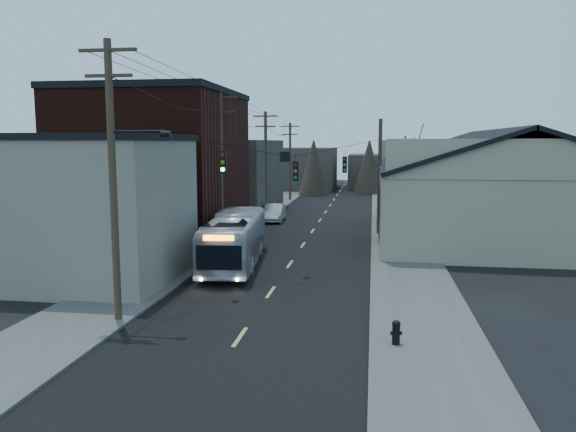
{
  "coord_description": "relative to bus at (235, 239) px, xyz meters",
  "views": [
    {
      "loc": [
        4.51,
        -16.53,
        6.82
      ],
      "look_at": [
        0.19,
        12.07,
        3.0
      ],
      "focal_mm": 35.0,
      "sensor_mm": 36.0,
      "label": 1
    }
  ],
  "objects": [
    {
      "name": "building_brick",
      "position": [
        -7.0,
        6.66,
        3.54
      ],
      "size": [
        10.0,
        12.0,
        10.0
      ],
      "primitive_type": "cube",
      "color": "black",
      "rests_on": "ground"
    },
    {
      "name": "road_surface",
      "position": [
        3.0,
        16.66,
        -1.45
      ],
      "size": [
        9.0,
        110.0,
        0.02
      ],
      "primitive_type": "cube",
      "color": "black",
      "rests_on": "ground"
    },
    {
      "name": "building_far_left",
      "position": [
        -3.0,
        51.66,
        1.54
      ],
      "size": [
        10.0,
        12.0,
        6.0
      ],
      "primitive_type": "cube",
      "color": "#342E29",
      "rests_on": "ground"
    },
    {
      "name": "sidewalk_right",
      "position": [
        9.5,
        16.66,
        -1.4
      ],
      "size": [
        4.0,
        110.0,
        0.12
      ],
      "primitive_type": "cube",
      "color": "#474744",
      "rests_on": "ground"
    },
    {
      "name": "building_clapboard",
      "position": [
        -6.0,
        -4.34,
        2.04
      ],
      "size": [
        8.0,
        8.0,
        7.0
      ],
      "primitive_type": "cube",
      "color": "slate",
      "rests_on": "ground"
    },
    {
      "name": "fire_hydrant",
      "position": [
        8.38,
        -11.5,
        -0.9
      ],
      "size": [
        0.4,
        0.28,
        0.83
      ],
      "rotation": [
        0.0,
        0.0,
        0.16
      ],
      "color": "black",
      "rests_on": "sidewalk_right"
    },
    {
      "name": "parked_car",
      "position": [
        -0.87,
        17.53,
        -0.72
      ],
      "size": [
        1.85,
        4.61,
        1.49
      ],
      "primitive_type": "imported",
      "rotation": [
        0.0,
        0.0,
        0.06
      ],
      "color": "#B4B6BD",
      "rests_on": "ground"
    },
    {
      "name": "utility_lines",
      "position": [
        -0.11,
        10.81,
        3.49
      ],
      "size": [
        11.24,
        45.28,
        10.5
      ],
      "color": "#382B1E",
      "rests_on": "ground"
    },
    {
      "name": "bare_tree",
      "position": [
        9.5,
        6.66,
        2.14
      ],
      "size": [
        0.4,
        0.4,
        7.2
      ],
      "primitive_type": "cone",
      "color": "black",
      "rests_on": "ground"
    },
    {
      "name": "sidewalk_left",
      "position": [
        -3.5,
        16.66,
        -1.4
      ],
      "size": [
        4.0,
        110.0,
        0.12
      ],
      "primitive_type": "cube",
      "color": "#474744",
      "rests_on": "ground"
    },
    {
      "name": "warehouse",
      "position": [
        16.0,
        11.66,
        1.23
      ],
      "size": [
        16.16,
        20.6,
        7.73
      ],
      "color": "gray",
      "rests_on": "ground"
    },
    {
      "name": "ground",
      "position": [
        3.0,
        -13.34,
        -1.46
      ],
      "size": [
        160.0,
        160.0,
        0.0
      ],
      "primitive_type": "plane",
      "color": "black",
      "rests_on": "ground"
    },
    {
      "name": "bus",
      "position": [
        0.0,
        0.0,
        0.0
      ],
      "size": [
        3.54,
        10.71,
        2.93
      ],
      "primitive_type": "imported",
      "rotation": [
        0.0,
        0.0,
        3.25
      ],
      "color": "#B0B5BD",
      "rests_on": "ground"
    },
    {
      "name": "building_left_far",
      "position": [
        -6.5,
        22.66,
        2.04
      ],
      "size": [
        9.0,
        14.0,
        7.0
      ],
      "primitive_type": "cube",
      "color": "#342E29",
      "rests_on": "ground"
    },
    {
      "name": "building_far_right",
      "position": [
        10.0,
        56.66,
        1.04
      ],
      "size": [
        12.0,
        14.0,
        5.0
      ],
      "primitive_type": "cube",
      "color": "#342E29",
      "rests_on": "ground"
    }
  ]
}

